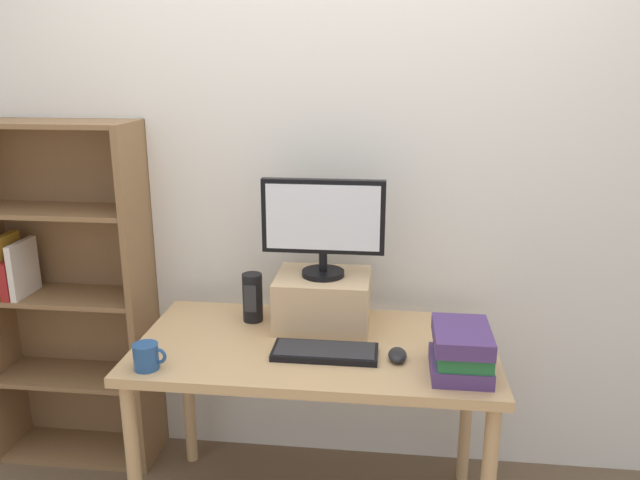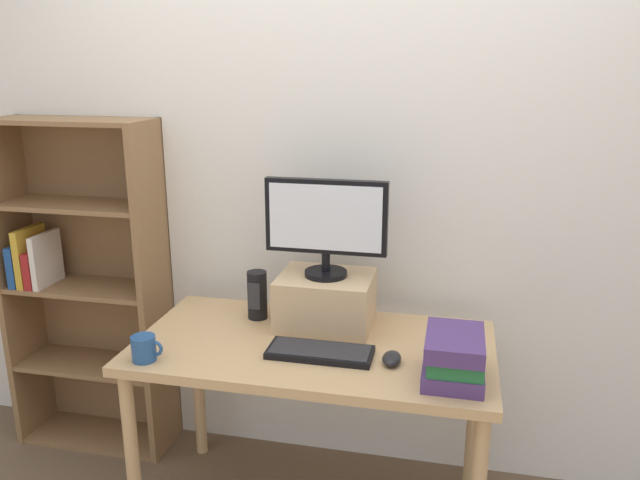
% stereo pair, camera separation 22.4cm
% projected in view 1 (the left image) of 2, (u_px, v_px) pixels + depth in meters
% --- Properties ---
extents(back_wall, '(7.00, 0.08, 2.60)m').
position_uv_depth(back_wall, '(329.00, 172.00, 2.59)').
color(back_wall, silver).
rests_on(back_wall, ground_plane).
extents(desk, '(1.30, 0.69, 0.75)m').
position_uv_depth(desk, '(315.00, 364.00, 2.31)').
color(desk, tan).
rests_on(desk, ground_plane).
extents(bookshelf_unit, '(0.71, 0.28, 1.51)m').
position_uv_depth(bookshelf_unit, '(65.00, 293.00, 2.71)').
color(bookshelf_unit, olive).
rests_on(bookshelf_unit, ground_plane).
extents(riser_box, '(0.36, 0.29, 0.20)m').
position_uv_depth(riser_box, '(323.00, 300.00, 2.42)').
color(riser_box, tan).
rests_on(riser_box, desk).
extents(computer_monitor, '(0.46, 0.16, 0.37)m').
position_uv_depth(computer_monitor, '(323.00, 223.00, 2.33)').
color(computer_monitor, black).
rests_on(computer_monitor, riser_box).
extents(keyboard, '(0.37, 0.15, 0.02)m').
position_uv_depth(keyboard, '(325.00, 352.00, 2.18)').
color(keyboard, black).
rests_on(keyboard, desk).
extents(computer_mouse, '(0.06, 0.10, 0.04)m').
position_uv_depth(computer_mouse, '(397.00, 355.00, 2.15)').
color(computer_mouse, black).
rests_on(computer_mouse, desk).
extents(book_stack, '(0.19, 0.26, 0.16)m').
position_uv_depth(book_stack, '(462.00, 351.00, 2.04)').
color(book_stack, '#4C336B').
rests_on(book_stack, desk).
extents(coffee_mug, '(0.11, 0.08, 0.09)m').
position_uv_depth(coffee_mug, '(147.00, 356.00, 2.08)').
color(coffee_mug, '#234C84').
rests_on(coffee_mug, desk).
extents(desk_speaker, '(0.08, 0.08, 0.19)m').
position_uv_depth(desk_speaker, '(253.00, 297.00, 2.46)').
color(desk_speaker, black).
rests_on(desk_speaker, desk).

